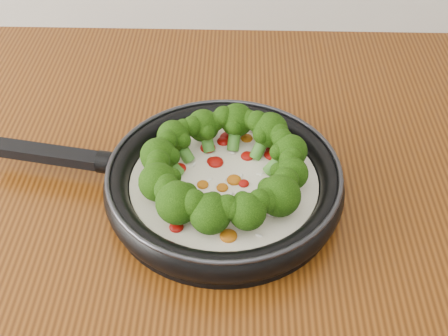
{
  "coord_description": "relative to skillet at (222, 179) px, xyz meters",
  "views": [
    {
      "loc": [
        -0.04,
        0.57,
        1.41
      ],
      "look_at": [
        -0.05,
        1.07,
        0.95
      ],
      "focal_mm": 46.04,
      "sensor_mm": 36.0,
      "label": 1
    }
  ],
  "objects": [
    {
      "name": "skillet",
      "position": [
        0.0,
        0.0,
        0.0
      ],
      "size": [
        0.47,
        0.34,
        0.08
      ],
      "color": "black",
      "rests_on": "counter"
    }
  ]
}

